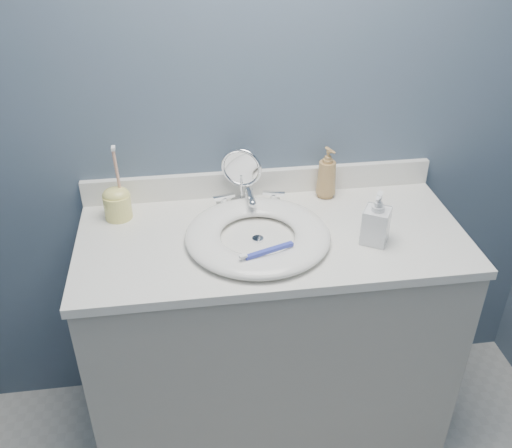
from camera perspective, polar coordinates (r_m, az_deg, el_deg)
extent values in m
cube|color=#4C5E72|center=(1.90, 0.38, 11.74)|extent=(2.20, 0.02, 2.40)
cube|color=#A7A399|center=(2.08, 1.42, -11.46)|extent=(1.20, 0.55, 0.85)
cube|color=white|center=(1.81, 1.61, -1.37)|extent=(1.22, 0.57, 0.03)
cube|color=white|center=(2.00, 0.40, 4.23)|extent=(1.22, 0.02, 0.09)
cylinder|color=silver|center=(1.77, 0.17, -1.52)|extent=(0.04, 0.04, 0.01)
cube|color=silver|center=(1.94, -0.71, 1.96)|extent=(0.22, 0.05, 0.01)
cylinder|color=silver|center=(1.93, -0.72, 2.71)|extent=(0.03, 0.03, 0.06)
cylinder|color=silver|center=(1.87, -0.54, 2.75)|extent=(0.02, 0.09, 0.02)
sphere|color=silver|center=(1.84, -0.36, 2.06)|extent=(0.03, 0.03, 0.03)
cylinder|color=silver|center=(1.93, -3.22, 2.19)|extent=(0.02, 0.02, 0.03)
cube|color=silver|center=(1.91, -3.24, 2.73)|extent=(0.08, 0.03, 0.01)
cylinder|color=silver|center=(1.94, 1.78, 2.55)|extent=(0.02, 0.02, 0.03)
cube|color=silver|center=(1.93, 1.79, 3.09)|extent=(0.08, 0.03, 0.01)
cylinder|color=silver|center=(1.96, -1.43, 2.22)|extent=(0.08, 0.08, 0.01)
cylinder|color=silver|center=(1.93, -1.45, 3.54)|extent=(0.01, 0.01, 0.10)
torus|color=silver|center=(1.90, -1.48, 5.65)|extent=(0.13, 0.06, 0.14)
cylinder|color=white|center=(1.90, -1.48, 5.65)|extent=(0.11, 0.05, 0.12)
imported|color=#AC844E|center=(1.98, 7.10, 5.12)|extent=(0.09, 0.09, 0.18)
imported|color=silver|center=(1.75, 11.98, 0.61)|extent=(0.11, 0.11, 0.17)
cylinder|color=#F3E879|center=(1.91, -13.66, 1.73)|extent=(0.09, 0.09, 0.08)
ellipsoid|color=#F3E879|center=(1.89, -13.82, 2.82)|extent=(0.09, 0.08, 0.05)
cylinder|color=#EBA485|center=(1.86, -13.72, 4.95)|extent=(0.01, 0.03, 0.17)
cube|color=white|center=(1.81, -14.10, 7.36)|extent=(0.01, 0.02, 0.01)
cube|color=#323EB3|center=(1.65, 1.35, -2.69)|extent=(0.15, 0.07, 0.01)
cube|color=white|center=(1.61, -1.30, -3.27)|extent=(0.03, 0.02, 0.01)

